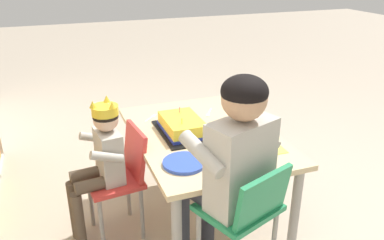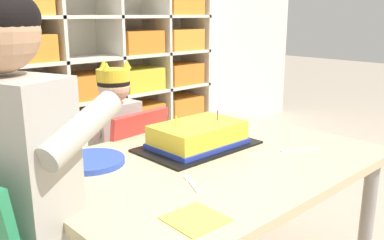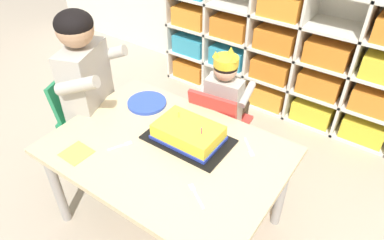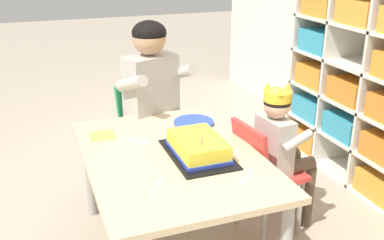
{
  "view_description": "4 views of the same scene",
  "coord_description": "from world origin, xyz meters",
  "px_view_note": "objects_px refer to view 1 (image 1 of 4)",
  "views": [
    {
      "loc": [
        -1.91,
        0.78,
        1.51
      ],
      "look_at": [
        0.0,
        0.07,
        0.64
      ],
      "focal_mm": 36.38,
      "sensor_mm": 36.0,
      "label": 1
    },
    {
      "loc": [
        -0.93,
        -0.9,
        1.02
      ],
      "look_at": [
        -0.05,
        0.04,
        0.69
      ],
      "focal_mm": 38.66,
      "sensor_mm": 36.0,
      "label": 2
    },
    {
      "loc": [
        0.81,
        -0.95,
        1.7
      ],
      "look_at": [
        0.1,
        0.08,
        0.72
      ],
      "focal_mm": 32.93,
      "sensor_mm": 36.0,
      "label": 3
    },
    {
      "loc": [
        1.8,
        -0.56,
        1.47
      ],
      "look_at": [
        -0.03,
        0.11,
        0.7
      ],
      "focal_mm": 41.81,
      "sensor_mm": 36.0,
      "label": 4
    }
  ],
  "objects_px": {
    "fork_beside_plate_stack": "(234,143)",
    "classroom_chair_adult_side": "(245,213)",
    "child_with_crown": "(101,156)",
    "birthday_cake_on_tray": "(182,126)",
    "activity_table": "(203,142)",
    "classroom_chair_blue": "(122,173)",
    "paper_plate_stack": "(184,163)",
    "fork_scattered_mid_table": "(209,113)",
    "fork_near_cake_tray": "(151,118)",
    "adult_helper_seated": "(230,160)"
  },
  "relations": [
    {
      "from": "child_with_crown",
      "to": "classroom_chair_adult_side",
      "type": "height_order",
      "value": "child_with_crown"
    },
    {
      "from": "classroom_chair_adult_side",
      "to": "paper_plate_stack",
      "type": "xyz_separation_m",
      "value": [
        0.33,
        0.17,
        0.11
      ]
    },
    {
      "from": "classroom_chair_blue",
      "to": "classroom_chair_adult_side",
      "type": "bearing_deg",
      "value": 27.49
    },
    {
      "from": "child_with_crown",
      "to": "fork_near_cake_tray",
      "type": "height_order",
      "value": "child_with_crown"
    },
    {
      "from": "fork_beside_plate_stack",
      "to": "fork_near_cake_tray",
      "type": "distance_m",
      "value": 0.61
    },
    {
      "from": "classroom_chair_adult_side",
      "to": "fork_scattered_mid_table",
      "type": "xyz_separation_m",
      "value": [
        0.93,
        -0.21,
        0.11
      ]
    },
    {
      "from": "child_with_crown",
      "to": "adult_helper_seated",
      "type": "bearing_deg",
      "value": 36.81
    },
    {
      "from": "child_with_crown",
      "to": "fork_near_cake_tray",
      "type": "xyz_separation_m",
      "value": [
        0.34,
        -0.37,
        0.04
      ]
    },
    {
      "from": "classroom_chair_blue",
      "to": "child_with_crown",
      "type": "xyz_separation_m",
      "value": [
        -0.01,
        0.11,
        0.14
      ]
    },
    {
      "from": "fork_beside_plate_stack",
      "to": "fork_scattered_mid_table",
      "type": "xyz_separation_m",
      "value": [
        0.47,
        -0.04,
        0.0
      ]
    },
    {
      "from": "activity_table",
      "to": "classroom_chair_blue",
      "type": "height_order",
      "value": "classroom_chair_blue"
    },
    {
      "from": "classroom_chair_blue",
      "to": "fork_scattered_mid_table",
      "type": "distance_m",
      "value": 0.72
    },
    {
      "from": "fork_beside_plate_stack",
      "to": "fork_scattered_mid_table",
      "type": "height_order",
      "value": "same"
    },
    {
      "from": "activity_table",
      "to": "fork_near_cake_tray",
      "type": "bearing_deg",
      "value": 35.06
    },
    {
      "from": "activity_table",
      "to": "classroom_chair_adult_side",
      "type": "bearing_deg",
      "value": 174.94
    },
    {
      "from": "classroom_chair_adult_side",
      "to": "fork_beside_plate_stack",
      "type": "bearing_deg",
      "value": -129.89
    },
    {
      "from": "classroom_chair_adult_side",
      "to": "birthday_cake_on_tray",
      "type": "distance_m",
      "value": 0.72
    },
    {
      "from": "child_with_crown",
      "to": "birthday_cake_on_tray",
      "type": "xyz_separation_m",
      "value": [
        0.06,
        -0.48,
        0.07
      ]
    },
    {
      "from": "fork_scattered_mid_table",
      "to": "child_with_crown",
      "type": "bearing_deg",
      "value": 143.87
    },
    {
      "from": "birthday_cake_on_tray",
      "to": "fork_near_cake_tray",
      "type": "bearing_deg",
      "value": 22.77
    },
    {
      "from": "activity_table",
      "to": "fork_beside_plate_stack",
      "type": "height_order",
      "value": "fork_beside_plate_stack"
    },
    {
      "from": "birthday_cake_on_tray",
      "to": "fork_beside_plate_stack",
      "type": "height_order",
      "value": "birthday_cake_on_tray"
    },
    {
      "from": "fork_near_cake_tray",
      "to": "paper_plate_stack",
      "type": "bearing_deg",
      "value": 45.5
    },
    {
      "from": "child_with_crown",
      "to": "fork_scattered_mid_table",
      "type": "height_order",
      "value": "child_with_crown"
    },
    {
      "from": "classroom_chair_blue",
      "to": "fork_near_cake_tray",
      "type": "xyz_separation_m",
      "value": [
        0.33,
        -0.26,
        0.17
      ]
    },
    {
      "from": "fork_beside_plate_stack",
      "to": "adult_helper_seated",
      "type": "bearing_deg",
      "value": -92.07
    },
    {
      "from": "activity_table",
      "to": "classroom_chair_adult_side",
      "type": "distance_m",
      "value": 0.65
    },
    {
      "from": "classroom_chair_blue",
      "to": "child_with_crown",
      "type": "height_order",
      "value": "child_with_crown"
    },
    {
      "from": "classroom_chair_adult_side",
      "to": "birthday_cake_on_tray",
      "type": "height_order",
      "value": "classroom_chair_adult_side"
    },
    {
      "from": "paper_plate_stack",
      "to": "fork_scattered_mid_table",
      "type": "distance_m",
      "value": 0.7
    },
    {
      "from": "activity_table",
      "to": "adult_helper_seated",
      "type": "distance_m",
      "value": 0.59
    },
    {
      "from": "adult_helper_seated",
      "to": "paper_plate_stack",
      "type": "xyz_separation_m",
      "value": [
        0.23,
        0.13,
        -0.11
      ]
    },
    {
      "from": "fork_scattered_mid_table",
      "to": "classroom_chair_blue",
      "type": "bearing_deg",
      "value": 146.16
    },
    {
      "from": "classroom_chair_blue",
      "to": "paper_plate_stack",
      "type": "xyz_separation_m",
      "value": [
        -0.31,
        -0.26,
        0.18
      ]
    },
    {
      "from": "paper_plate_stack",
      "to": "birthday_cake_on_tray",
      "type": "bearing_deg",
      "value": -17.5
    },
    {
      "from": "paper_plate_stack",
      "to": "fork_beside_plate_stack",
      "type": "xyz_separation_m",
      "value": [
        0.13,
        -0.34,
        -0.01
      ]
    },
    {
      "from": "child_with_crown",
      "to": "fork_beside_plate_stack",
      "type": "relative_size",
      "value": 7.23
    },
    {
      "from": "classroom_chair_blue",
      "to": "birthday_cake_on_tray",
      "type": "bearing_deg",
      "value": 91.59
    },
    {
      "from": "activity_table",
      "to": "fork_scattered_mid_table",
      "type": "relative_size",
      "value": 8.89
    },
    {
      "from": "fork_beside_plate_stack",
      "to": "classroom_chair_adult_side",
      "type": "bearing_deg",
      "value": -82.43
    },
    {
      "from": "classroom_chair_adult_side",
      "to": "paper_plate_stack",
      "type": "relative_size",
      "value": 3.2
    },
    {
      "from": "activity_table",
      "to": "child_with_crown",
      "type": "bearing_deg",
      "value": 91.31
    },
    {
      "from": "child_with_crown",
      "to": "birthday_cake_on_tray",
      "type": "height_order",
      "value": "child_with_crown"
    },
    {
      "from": "birthday_cake_on_tray",
      "to": "fork_scattered_mid_table",
      "type": "distance_m",
      "value": 0.35
    },
    {
      "from": "paper_plate_stack",
      "to": "fork_beside_plate_stack",
      "type": "distance_m",
      "value": 0.36
    },
    {
      "from": "classroom_chair_blue",
      "to": "birthday_cake_on_tray",
      "type": "relative_size",
      "value": 1.53
    },
    {
      "from": "child_with_crown",
      "to": "classroom_chair_adult_side",
      "type": "distance_m",
      "value": 0.84
    },
    {
      "from": "fork_scattered_mid_table",
      "to": "classroom_chair_adult_side",
      "type": "bearing_deg",
      "value": -159.99
    },
    {
      "from": "adult_helper_seated",
      "to": "paper_plate_stack",
      "type": "height_order",
      "value": "adult_helper_seated"
    },
    {
      "from": "fork_beside_plate_stack",
      "to": "fork_scattered_mid_table",
      "type": "relative_size",
      "value": 0.92
    }
  ]
}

